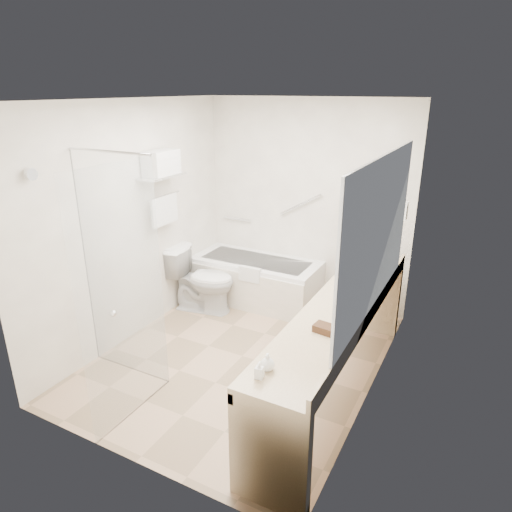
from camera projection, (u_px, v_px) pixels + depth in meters
The scene contains 25 objects.
floor at pixel (242, 356), 4.69m from camera, with size 3.20×3.20×0.00m, color tan.
ceiling at pixel (239, 99), 3.82m from camera, with size 2.60×3.20×0.10m, color silver.
wall_back at pixel (306, 204), 5.58m from camera, with size 2.60×0.10×2.50m, color white.
wall_front at pixel (118, 311), 2.93m from camera, with size 2.60×0.10×2.50m, color white.
wall_left at pixel (134, 223), 4.82m from camera, with size 0.10×3.20×2.50m, color white.
wall_right at pixel (381, 265), 3.68m from camera, with size 0.10×3.20×2.50m, color white.
bathtub at pixel (256, 280), 5.84m from camera, with size 1.60×0.73×0.59m.
grab_bar_short at pixel (237, 219), 6.07m from camera, with size 0.03×0.03×0.40m, color silver.
grab_bar_long at pixel (301, 204), 5.57m from camera, with size 0.03×0.03×0.60m, color silver.
shower_enclosure at pixel (122, 281), 3.83m from camera, with size 0.96×0.91×2.11m.
towel_shelf at pixel (162, 171), 4.88m from camera, with size 0.24×0.55×0.81m.
vanity_counter at pixel (337, 331), 3.89m from camera, with size 0.55×2.70×0.95m.
sink at pixel (356, 295), 4.15m from camera, with size 0.40×0.52×0.14m, color white.
faucet at pixel (373, 287), 4.05m from camera, with size 0.03×0.03×0.14m, color silver.
mirror at pixel (378, 234), 3.46m from camera, with size 0.02×2.00×1.20m, color #B1B6BD.
hairdryer_unit at pixel (403, 211), 4.51m from camera, with size 0.08×0.10×0.18m, color silver.
toilet at pixel (202, 280), 5.55m from camera, with size 0.45×0.80×0.78m, color white.
amenity_basket at pixel (325, 329), 3.45m from camera, with size 0.17×0.11×0.06m, color #412917.
soap_bottle_a at pixel (259, 374), 2.91m from camera, with size 0.05×0.12×0.05m, color silver.
soap_bottle_b at pixel (267, 364), 2.98m from camera, with size 0.10×0.12×0.10m, color silver.
water_bottle_left at pixel (345, 281), 4.15m from camera, with size 0.06×0.06×0.20m.
water_bottle_mid at pixel (379, 254), 4.82m from camera, with size 0.06×0.06×0.19m.
water_bottle_right at pixel (367, 255), 4.81m from camera, with size 0.05×0.05×0.17m.
drinking_glass_near at pixel (362, 256), 4.89m from camera, with size 0.06×0.06×0.08m, color silver.
drinking_glass_far at pixel (355, 271), 4.47m from camera, with size 0.08×0.08×0.10m, color silver.
Camera 1 is at (2.01, -3.50, 2.60)m, focal length 32.00 mm.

